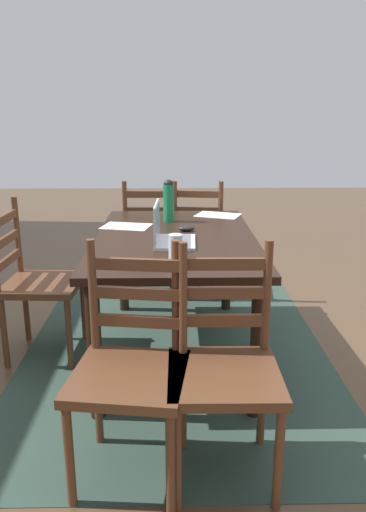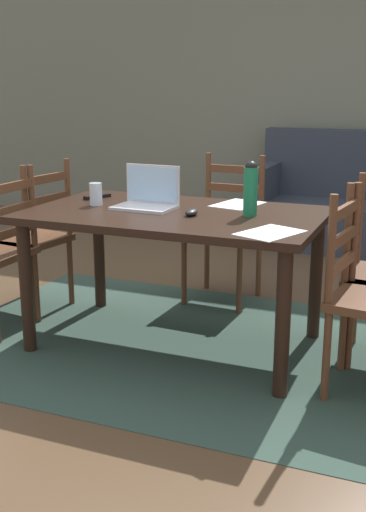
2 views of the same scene
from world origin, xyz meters
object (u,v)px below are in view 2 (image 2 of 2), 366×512
object	(u,v)px
chair_left_far	(30,239)
drinking_glass	(96,194)
chair_far_head	(225,231)
couch	(359,207)
water_bottle	(251,188)
dining_table	(175,229)
laptop	(148,197)
tv_remote	(97,196)
computer_mouse	(191,212)

from	to	relation	value
chair_left_far	drinking_glass	bearing A→B (deg)	-16.86
chair_left_far	chair_far_head	bearing A→B (deg)	31.74
couch	water_bottle	xyz separation A→B (m)	(-0.23, -2.61, 0.54)
dining_table	laptop	size ratio (longest dim) A/B	4.70
tv_remote	water_bottle	bearing A→B (deg)	-164.58
chair_left_far	water_bottle	distance (m)	1.53
drinking_glass	tv_remote	bearing A→B (deg)	118.55
laptop	drinking_glass	bearing A→B (deg)	-172.43
dining_table	tv_remote	bearing A→B (deg)	161.23
tv_remote	couch	bearing A→B (deg)	-91.80
chair_far_head	chair_left_far	bearing A→B (deg)	-148.26
tv_remote	laptop	bearing A→B (deg)	-176.42
drinking_glass	tv_remote	size ratio (longest dim) A/B	0.73
dining_table	computer_mouse	size ratio (longest dim) A/B	15.41
couch	tv_remote	world-z (taller)	couch
chair_far_head	laptop	bearing A→B (deg)	-102.62
laptop	tv_remote	distance (m)	0.43
couch	laptop	size ratio (longest dim) A/B	5.49
chair_left_far	laptop	xyz separation A→B (m)	(0.88, -0.14, 0.34)
dining_table	water_bottle	distance (m)	0.47
chair_far_head	laptop	distance (m)	0.88
chair_far_head	laptop	size ratio (longest dim) A/B	2.90
water_bottle	computer_mouse	world-z (taller)	water_bottle
laptop	drinking_glass	world-z (taller)	laptop
laptop	water_bottle	world-z (taller)	water_bottle
chair_left_far	drinking_glass	world-z (taller)	chair_left_far
laptop	tv_remote	xyz separation A→B (m)	(-0.40, 0.15, -0.05)
water_bottle	computer_mouse	xyz separation A→B (m)	(-0.28, -0.11, -0.13)
couch	chair_far_head	bearing A→B (deg)	-109.14
water_bottle	computer_mouse	size ratio (longest dim) A/B	2.78
laptop	drinking_glass	distance (m)	0.30
couch	drinking_glass	world-z (taller)	couch
dining_table	drinking_glass	bearing A→B (deg)	179.57
laptop	computer_mouse	size ratio (longest dim) A/B	3.28
water_bottle	drinking_glass	distance (m)	0.88
couch	water_bottle	size ratio (longest dim) A/B	6.47
dining_table	drinking_glass	xyz separation A→B (m)	(-0.47, 0.00, 0.15)
computer_mouse	drinking_glass	bearing A→B (deg)	172.68
dining_table	drinking_glass	size ratio (longest dim) A/B	12.48
chair_left_far	couch	size ratio (longest dim) A/B	0.53
dining_table	computer_mouse	distance (m)	0.18
computer_mouse	dining_table	bearing A→B (deg)	150.18
computer_mouse	chair_left_far	bearing A→B (deg)	167.67
computer_mouse	chair_far_head	bearing A→B (deg)	97.16
couch	chair_left_far	bearing A→B (deg)	-124.40
computer_mouse	tv_remote	xyz separation A→B (m)	(-0.70, 0.27, -0.01)
dining_table	computer_mouse	xyz separation A→B (m)	(0.12, -0.07, 0.11)
dining_table	computer_mouse	bearing A→B (deg)	-29.43
drinking_glass	chair_far_head	bearing A→B (deg)	60.30
water_bottle	couch	bearing A→B (deg)	84.92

